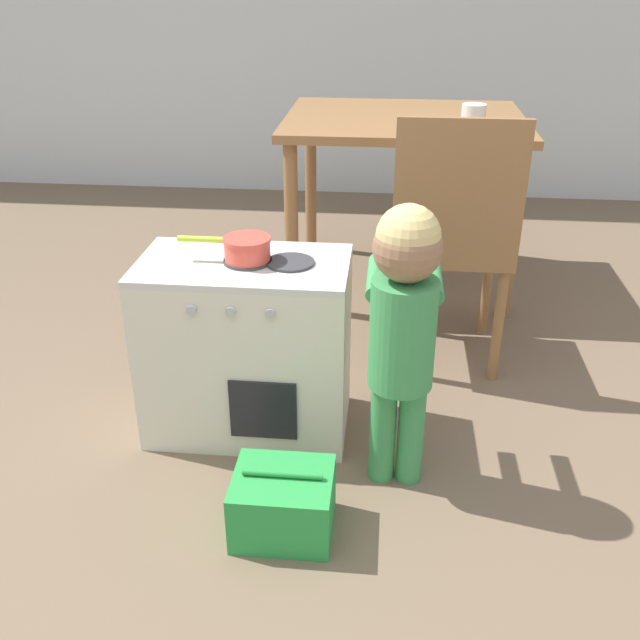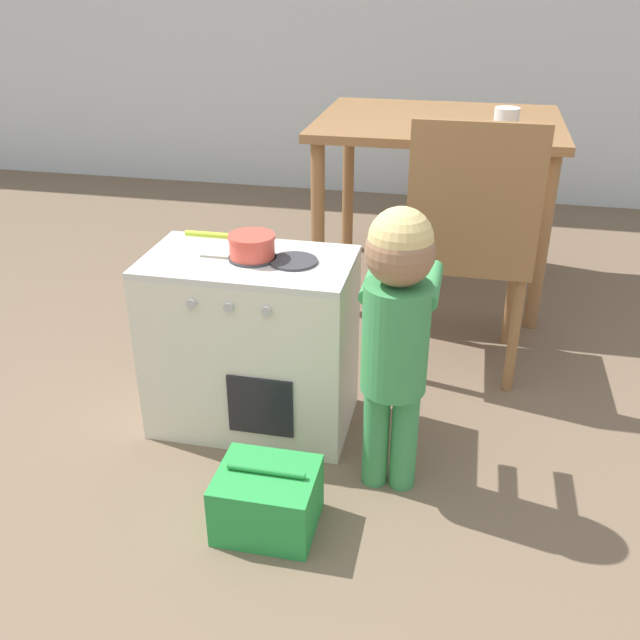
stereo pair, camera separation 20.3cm
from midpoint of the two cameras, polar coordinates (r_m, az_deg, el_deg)
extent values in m
cube|color=silver|center=(2.20, -8.47, -2.45)|extent=(0.62, 0.35, 0.54)
cube|color=silver|center=(2.08, -8.99, 4.30)|extent=(0.62, 0.35, 0.02)
cylinder|color=#38383D|center=(2.07, -8.61, 4.65)|extent=(0.14, 0.14, 0.01)
cylinder|color=#38383D|center=(2.05, -5.25, 4.55)|extent=(0.14, 0.14, 0.01)
cube|color=black|center=(2.09, -7.38, -7.27)|extent=(0.20, 0.01, 0.19)
cylinder|color=#B2B2B7|center=(1.98, -13.16, 0.72)|extent=(0.03, 0.01, 0.03)
cylinder|color=#B2B2B7|center=(1.94, -10.15, 0.58)|extent=(0.03, 0.01, 0.03)
cylinder|color=#B2B2B7|center=(1.92, -7.05, 0.45)|extent=(0.03, 0.01, 0.03)
cylinder|color=#E04C3D|center=(2.06, -8.68, 5.61)|extent=(0.13, 0.13, 0.07)
cylinder|color=#E04C3D|center=(2.05, -8.73, 6.33)|extent=(0.14, 0.14, 0.01)
cylinder|color=#B7DB33|center=(2.09, -12.29, 6.28)|extent=(0.13, 0.02, 0.02)
cylinder|color=#3D9351|center=(2.02, 2.15, -8.92)|extent=(0.07, 0.07, 0.32)
cylinder|color=#3D9351|center=(2.02, 4.41, -9.03)|extent=(0.07, 0.07, 0.32)
cylinder|color=#3D9351|center=(1.85, 3.53, -1.19)|extent=(0.17, 0.17, 0.30)
sphere|color=#936B4C|center=(1.75, 3.74, 5.70)|extent=(0.17, 0.17, 0.17)
sphere|color=#DBC17A|center=(1.74, 3.77, 6.64)|extent=(0.16, 0.16, 0.16)
cylinder|color=#3D9351|center=(1.92, 1.42, 3.38)|extent=(0.04, 0.24, 0.04)
cylinder|color=#3D9351|center=(1.91, 6.13, 3.18)|extent=(0.04, 0.24, 0.04)
cube|color=green|center=(1.91, -6.11, -14.48)|extent=(0.26, 0.22, 0.17)
cylinder|color=green|center=(1.85, -6.25, -12.28)|extent=(0.20, 0.02, 0.02)
cube|color=olive|center=(3.14, 4.90, 15.59)|extent=(1.01, 0.83, 0.03)
cylinder|color=olive|center=(2.94, -4.29, 7.26)|extent=(0.06, 0.06, 0.71)
cylinder|color=olive|center=(2.92, 13.22, 6.51)|extent=(0.06, 0.06, 0.71)
cylinder|color=olive|center=(3.60, -2.39, 11.07)|extent=(0.06, 0.06, 0.71)
cylinder|color=olive|center=(3.59, 12.00, 10.45)|extent=(0.06, 0.06, 0.71)
cube|color=olive|center=(2.56, 8.05, 5.94)|extent=(0.41, 0.41, 0.03)
cube|color=olive|center=(2.29, 8.57, 9.98)|extent=(0.41, 0.02, 0.46)
cylinder|color=olive|center=(2.49, 3.77, -0.17)|extent=(0.04, 0.04, 0.42)
cylinder|color=olive|center=(2.50, 11.84, -0.54)|extent=(0.04, 0.04, 0.42)
cylinder|color=olive|center=(2.80, 4.07, 3.09)|extent=(0.04, 0.04, 0.42)
cylinder|color=olive|center=(2.82, 11.23, 2.75)|extent=(0.04, 0.04, 0.42)
cylinder|color=white|center=(2.93, 10.18, 15.74)|extent=(0.10, 0.10, 0.09)
camera|label=1|loc=(0.10, -92.86, -1.46)|focal=40.00mm
camera|label=2|loc=(0.10, 87.14, 1.46)|focal=40.00mm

